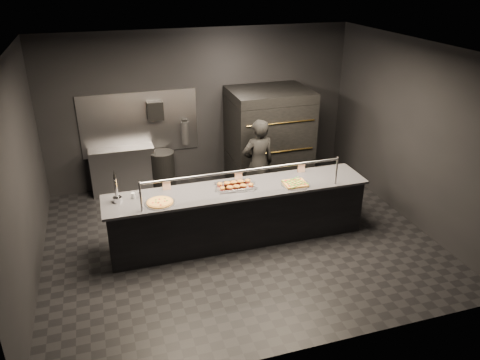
{
  "coord_description": "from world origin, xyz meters",
  "views": [
    {
      "loc": [
        -1.89,
        -6.18,
        4.07
      ],
      "look_at": [
        0.09,
        0.2,
        0.95
      ],
      "focal_mm": 35.0,
      "sensor_mm": 36.0,
      "label": 1
    }
  ],
  "objects_px": {
    "slider_tray_a": "(231,186)",
    "trash_bin": "(163,171)",
    "fire_extinguisher": "(185,132)",
    "beer_tap": "(117,193)",
    "towel_dispenser": "(155,111)",
    "slider_tray_b": "(239,185)",
    "prep_shelf": "(123,170)",
    "square_pizza": "(295,184)",
    "worker": "(258,164)",
    "round_pizza": "(160,202)",
    "pizza_oven": "(269,137)",
    "service_counter": "(238,214)"
  },
  "relations": [
    {
      "from": "pizza_oven",
      "to": "worker",
      "type": "bearing_deg",
      "value": -120.38
    },
    {
      "from": "slider_tray_b",
      "to": "beer_tap",
      "type": "bearing_deg",
      "value": 178.61
    },
    {
      "from": "prep_shelf",
      "to": "square_pizza",
      "type": "bearing_deg",
      "value": -44.89
    },
    {
      "from": "prep_shelf",
      "to": "square_pizza",
      "type": "xyz_separation_m",
      "value": [
        2.48,
        -2.47,
        0.49
      ]
    },
    {
      "from": "round_pizza",
      "to": "slider_tray_b",
      "type": "relative_size",
      "value": 0.79
    },
    {
      "from": "round_pizza",
      "to": "square_pizza",
      "type": "distance_m",
      "value": 2.11
    },
    {
      "from": "square_pizza",
      "to": "worker",
      "type": "distance_m",
      "value": 1.17
    },
    {
      "from": "beer_tap",
      "to": "worker",
      "type": "distance_m",
      "value": 2.65
    },
    {
      "from": "square_pizza",
      "to": "trash_bin",
      "type": "xyz_separation_m",
      "value": [
        -1.74,
        2.37,
        -0.55
      ]
    },
    {
      "from": "prep_shelf",
      "to": "trash_bin",
      "type": "bearing_deg",
      "value": -7.67
    },
    {
      "from": "worker",
      "to": "round_pizza",
      "type": "bearing_deg",
      "value": 25.66
    },
    {
      "from": "fire_extinguisher",
      "to": "trash_bin",
      "type": "distance_m",
      "value": 0.86
    },
    {
      "from": "towel_dispenser",
      "to": "beer_tap",
      "type": "distance_m",
      "value": 2.53
    },
    {
      "from": "round_pizza",
      "to": "slider_tray_a",
      "type": "xyz_separation_m",
      "value": [
        1.13,
        0.2,
        0.01
      ]
    },
    {
      "from": "service_counter",
      "to": "round_pizza",
      "type": "xyz_separation_m",
      "value": [
        -1.23,
        -0.15,
        0.47
      ]
    },
    {
      "from": "prep_shelf",
      "to": "worker",
      "type": "bearing_deg",
      "value": -30.12
    },
    {
      "from": "square_pizza",
      "to": "round_pizza",
      "type": "bearing_deg",
      "value": 180.0
    },
    {
      "from": "beer_tap",
      "to": "slider_tray_b",
      "type": "bearing_deg",
      "value": -1.39
    },
    {
      "from": "fire_extinguisher",
      "to": "slider_tray_a",
      "type": "xyz_separation_m",
      "value": [
        0.25,
        -2.35,
        -0.11
      ]
    },
    {
      "from": "service_counter",
      "to": "slider_tray_a",
      "type": "xyz_separation_m",
      "value": [
        -0.1,
        0.05,
        0.48
      ]
    },
    {
      "from": "slider_tray_a",
      "to": "worker",
      "type": "distance_m",
      "value": 1.23
    },
    {
      "from": "slider_tray_b",
      "to": "square_pizza",
      "type": "distance_m",
      "value": 0.87
    },
    {
      "from": "fire_extinguisher",
      "to": "beer_tap",
      "type": "distance_m",
      "value": 2.74
    },
    {
      "from": "prep_shelf",
      "to": "towel_dispenser",
      "type": "relative_size",
      "value": 3.43
    },
    {
      "from": "beer_tap",
      "to": "square_pizza",
      "type": "height_order",
      "value": "beer_tap"
    },
    {
      "from": "fire_extinguisher",
      "to": "slider_tray_b",
      "type": "bearing_deg",
      "value": -80.9
    },
    {
      "from": "trash_bin",
      "to": "round_pizza",
      "type": "bearing_deg",
      "value": -98.86
    },
    {
      "from": "pizza_oven",
      "to": "towel_dispenser",
      "type": "bearing_deg",
      "value": 166.86
    },
    {
      "from": "prep_shelf",
      "to": "slider_tray_a",
      "type": "relative_size",
      "value": 2.18
    },
    {
      "from": "round_pizza",
      "to": "square_pizza",
      "type": "height_order",
      "value": "square_pizza"
    },
    {
      "from": "fire_extinguisher",
      "to": "beer_tap",
      "type": "height_order",
      "value": "beer_tap"
    },
    {
      "from": "service_counter",
      "to": "towel_dispenser",
      "type": "xyz_separation_m",
      "value": [
        -0.9,
        2.39,
        1.09
      ]
    },
    {
      "from": "slider_tray_a",
      "to": "slider_tray_b",
      "type": "xyz_separation_m",
      "value": [
        0.13,
        -0.01,
        0.0
      ]
    },
    {
      "from": "pizza_oven",
      "to": "trash_bin",
      "type": "xyz_separation_m",
      "value": [
        -2.06,
        0.32,
        -0.58
      ]
    },
    {
      "from": "fire_extinguisher",
      "to": "trash_bin",
      "type": "height_order",
      "value": "fire_extinguisher"
    },
    {
      "from": "prep_shelf",
      "to": "slider_tray_b",
      "type": "distance_m",
      "value": 2.85
    },
    {
      "from": "service_counter",
      "to": "towel_dispenser",
      "type": "relative_size",
      "value": 11.71
    },
    {
      "from": "pizza_oven",
      "to": "slider_tray_b",
      "type": "height_order",
      "value": "pizza_oven"
    },
    {
      "from": "prep_shelf",
      "to": "towel_dispenser",
      "type": "height_order",
      "value": "towel_dispenser"
    },
    {
      "from": "beer_tap",
      "to": "slider_tray_a",
      "type": "bearing_deg",
      "value": -1.11
    },
    {
      "from": "slider_tray_a",
      "to": "trash_bin",
      "type": "xyz_separation_m",
      "value": [
        -0.76,
        2.17,
        -0.56
      ]
    },
    {
      "from": "slider_tray_b",
      "to": "prep_shelf",
      "type": "bearing_deg",
      "value": 125.52
    },
    {
      "from": "pizza_oven",
      "to": "beer_tap",
      "type": "height_order",
      "value": "pizza_oven"
    },
    {
      "from": "slider_tray_b",
      "to": "fire_extinguisher",
      "type": "bearing_deg",
      "value": 99.1
    },
    {
      "from": "worker",
      "to": "beer_tap",
      "type": "bearing_deg",
      "value": 14.77
    },
    {
      "from": "service_counter",
      "to": "prep_shelf",
      "type": "distance_m",
      "value": 2.82
    },
    {
      "from": "towel_dispenser",
      "to": "trash_bin",
      "type": "height_order",
      "value": "towel_dispenser"
    },
    {
      "from": "towel_dispenser",
      "to": "round_pizza",
      "type": "distance_m",
      "value": 2.63
    },
    {
      "from": "round_pizza",
      "to": "trash_bin",
      "type": "height_order",
      "value": "round_pizza"
    },
    {
      "from": "slider_tray_a",
      "to": "trash_bin",
      "type": "relative_size",
      "value": 0.71
    }
  ]
}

